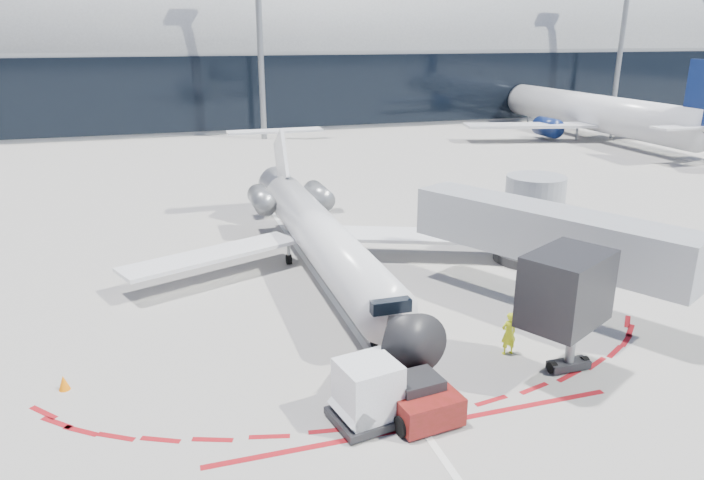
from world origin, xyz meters
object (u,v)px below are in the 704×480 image
object	(u,v)px
regional_jet	(317,232)
uld_container	(368,393)
ramp_worker	(509,333)
pushback_tug	(413,393)

from	to	relation	value
regional_jet	uld_container	xyz separation A→B (m)	(-1.88, -14.07, -1.06)
regional_jet	ramp_worker	size ratio (longest dim) A/B	14.20
pushback_tug	ramp_worker	world-z (taller)	ramp_worker
regional_jet	pushback_tug	world-z (taller)	regional_jet
pushback_tug	uld_container	distance (m)	1.73
ramp_worker	pushback_tug	bearing A→B (deg)	25.17
regional_jet	ramp_worker	world-z (taller)	regional_jet
regional_jet	ramp_worker	bearing A→B (deg)	-66.82
ramp_worker	uld_container	xyz separation A→B (m)	(-6.75, -2.68, 0.17)
regional_jet	uld_container	world-z (taller)	regional_jet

